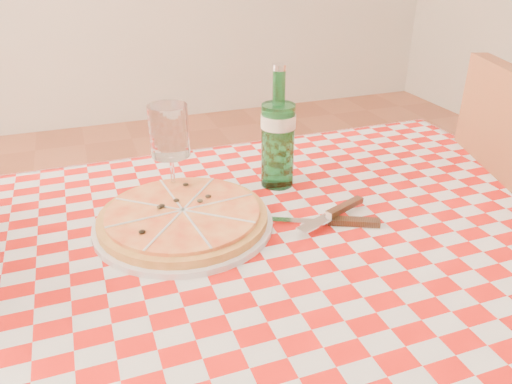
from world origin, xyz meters
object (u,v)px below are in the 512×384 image
at_px(pizza_plate, 183,216).
at_px(wine_glass, 171,154).
at_px(dining_table, 276,277).
at_px(water_bottle, 278,127).

distance_m(pizza_plate, wine_glass, 0.14).
bearing_deg(dining_table, water_bottle, 67.94).
xyz_separation_m(water_bottle, wine_glass, (-0.23, 0.01, -0.03)).
distance_m(dining_table, pizza_plate, 0.21).
relative_size(water_bottle, wine_glass, 1.32).
xyz_separation_m(pizza_plate, water_bottle, (0.23, 0.11, 0.11)).
bearing_deg(pizza_plate, water_bottle, 24.77).
xyz_separation_m(dining_table, wine_glass, (-0.15, 0.20, 0.20)).
relative_size(dining_table, wine_glass, 6.00).
bearing_deg(dining_table, pizza_plate, 151.84).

